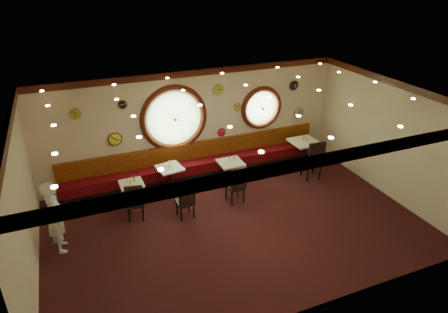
% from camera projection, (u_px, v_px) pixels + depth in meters
% --- Properties ---
extents(floor, '(9.00, 6.00, 0.00)m').
position_uv_depth(floor, '(235.00, 224.00, 9.92)').
color(floor, black).
rests_on(floor, ground).
extents(ceiling, '(9.00, 6.00, 0.02)m').
position_uv_depth(ceiling, '(236.00, 101.00, 8.52)').
color(ceiling, '#B78433').
rests_on(ceiling, wall_back).
extents(wall_back, '(9.00, 0.02, 3.20)m').
position_uv_depth(wall_back, '(194.00, 123.00, 11.72)').
color(wall_back, beige).
rests_on(wall_back, floor).
extents(wall_front, '(9.00, 0.02, 3.20)m').
position_uv_depth(wall_front, '(307.00, 243.00, 6.73)').
color(wall_front, beige).
rests_on(wall_front, floor).
extents(wall_left, '(0.02, 6.00, 3.20)m').
position_uv_depth(wall_left, '(22.00, 208.00, 7.68)').
color(wall_left, beige).
rests_on(wall_left, floor).
extents(wall_right, '(0.02, 6.00, 3.20)m').
position_uv_depth(wall_right, '(388.00, 138.00, 10.77)').
color(wall_right, beige).
rests_on(wall_right, floor).
extents(molding_back, '(9.00, 0.10, 0.18)m').
position_uv_depth(molding_back, '(193.00, 73.00, 11.01)').
color(molding_back, '#3E150B').
rests_on(molding_back, wall_back).
extents(molding_front, '(9.00, 0.10, 0.18)m').
position_uv_depth(molding_front, '(315.00, 162.00, 6.11)').
color(molding_front, '#3E150B').
rests_on(molding_front, wall_back).
extents(molding_left, '(0.10, 6.00, 0.18)m').
position_uv_depth(molding_left, '(6.00, 135.00, 7.03)').
color(molding_left, '#3E150B').
rests_on(molding_left, wall_back).
extents(molding_right, '(0.10, 6.00, 0.18)m').
position_uv_depth(molding_right, '(397.00, 83.00, 10.09)').
color(molding_right, '#3E150B').
rests_on(molding_right, wall_back).
extents(banquette_base, '(8.00, 0.55, 0.20)m').
position_uv_depth(banquette_base, '(199.00, 173.00, 12.14)').
color(banquette_base, black).
rests_on(banquette_base, floor).
extents(banquette_seat, '(8.00, 0.55, 0.30)m').
position_uv_depth(banquette_seat, '(198.00, 165.00, 12.03)').
color(banquette_seat, '#580710').
rests_on(banquette_seat, banquette_base).
extents(banquette_back, '(8.00, 0.10, 0.55)m').
position_uv_depth(banquette_back, '(196.00, 150.00, 12.04)').
color(banquette_back, '#621007').
rests_on(banquette_back, wall_back).
extents(porthole_left_glass, '(1.66, 0.02, 1.66)m').
position_uv_depth(porthole_left_glass, '(174.00, 118.00, 11.40)').
color(porthole_left_glass, '#7AA865').
rests_on(porthole_left_glass, wall_back).
extents(porthole_left_frame, '(1.98, 0.18, 1.98)m').
position_uv_depth(porthole_left_frame, '(174.00, 118.00, 11.38)').
color(porthole_left_frame, '#3E150B').
rests_on(porthole_left_frame, wall_back).
extents(porthole_left_ring, '(1.61, 0.03, 1.61)m').
position_uv_depth(porthole_left_ring, '(174.00, 119.00, 11.36)').
color(porthole_left_ring, gold).
rests_on(porthole_left_ring, wall_back).
extents(porthole_right_glass, '(1.10, 0.02, 1.10)m').
position_uv_depth(porthole_right_glass, '(261.00, 108.00, 12.38)').
color(porthole_right_glass, '#7AA865').
rests_on(porthole_right_glass, wall_back).
extents(porthole_right_frame, '(1.38, 0.18, 1.38)m').
position_uv_depth(porthole_right_frame, '(261.00, 108.00, 12.37)').
color(porthole_right_frame, '#3E150B').
rests_on(porthole_right_frame, wall_back).
extents(porthole_right_ring, '(1.09, 0.03, 1.09)m').
position_uv_depth(porthole_right_ring, '(262.00, 108.00, 12.34)').
color(porthole_right_ring, gold).
rests_on(porthole_right_ring, wall_back).
extents(wall_clock_0, '(0.30, 0.03, 0.30)m').
position_uv_depth(wall_clock_0, '(218.00, 90.00, 11.52)').
color(wall_clock_0, '#9BBC3A').
rests_on(wall_clock_0, wall_back).
extents(wall_clock_1, '(0.36, 0.03, 0.36)m').
position_uv_depth(wall_clock_1, '(115.00, 139.00, 10.94)').
color(wall_clock_1, '#FDFF38').
rests_on(wall_clock_1, wall_back).
extents(wall_clock_2, '(0.28, 0.03, 0.28)m').
position_uv_depth(wall_clock_2, '(294.00, 85.00, 12.46)').
color(wall_clock_2, black).
rests_on(wall_clock_2, wall_back).
extents(wall_clock_3, '(0.22, 0.03, 0.22)m').
position_uv_depth(wall_clock_3, '(237.00, 107.00, 11.99)').
color(wall_clock_3, '#D4C746').
rests_on(wall_clock_3, wall_back).
extents(wall_clock_4, '(0.34, 0.03, 0.34)m').
position_uv_depth(wall_clock_4, '(298.00, 113.00, 12.97)').
color(wall_clock_4, silver).
rests_on(wall_clock_4, wall_back).
extents(wall_clock_5, '(0.24, 0.03, 0.24)m').
position_uv_depth(wall_clock_5, '(122.00, 105.00, 10.62)').
color(wall_clock_5, black).
rests_on(wall_clock_5, wall_back).
extents(wall_clock_6, '(0.24, 0.03, 0.24)m').
position_uv_depth(wall_clock_6, '(221.00, 132.00, 12.15)').
color(wall_clock_6, red).
rests_on(wall_clock_6, wall_back).
extents(wall_clock_7, '(0.26, 0.03, 0.26)m').
position_uv_depth(wall_clock_7, '(76.00, 114.00, 10.26)').
color(wall_clock_7, '#A1BB25').
rests_on(wall_clock_7, wall_back).
extents(table_a, '(0.61, 0.61, 0.67)m').
position_uv_depth(table_a, '(132.00, 191.00, 10.53)').
color(table_a, black).
rests_on(table_a, floor).
extents(table_b, '(0.76, 0.76, 0.73)m').
position_uv_depth(table_b, '(170.00, 176.00, 11.20)').
color(table_b, black).
rests_on(table_b, floor).
extents(table_c, '(0.67, 0.67, 0.74)m').
position_uv_depth(table_c, '(231.00, 170.00, 11.48)').
color(table_c, black).
rests_on(table_c, floor).
extents(table_d, '(0.82, 0.82, 0.88)m').
position_uv_depth(table_d, '(303.00, 151.00, 12.47)').
color(table_d, black).
rests_on(table_d, floor).
extents(chair_a, '(0.51, 0.51, 0.64)m').
position_uv_depth(chair_a, '(135.00, 200.00, 9.82)').
color(chair_a, black).
rests_on(chair_a, floor).
extents(chair_b, '(0.45, 0.45, 0.62)m').
position_uv_depth(chair_b, '(186.00, 199.00, 9.91)').
color(chair_b, black).
rests_on(chair_b, floor).
extents(chair_c, '(0.48, 0.48, 0.67)m').
position_uv_depth(chair_c, '(237.00, 183.00, 10.54)').
color(chair_c, black).
rests_on(chair_c, floor).
extents(chair_d, '(0.55, 0.55, 0.77)m').
position_uv_depth(chair_d, '(314.00, 158.00, 11.68)').
color(chair_d, black).
rests_on(chair_d, floor).
extents(condiment_a_salt, '(0.03, 0.03, 0.09)m').
position_uv_depth(condiment_a_salt, '(128.00, 181.00, 10.43)').
color(condiment_a_salt, silver).
rests_on(condiment_a_salt, table_a).
extents(condiment_b_salt, '(0.04, 0.04, 0.10)m').
position_uv_depth(condiment_b_salt, '(165.00, 165.00, 11.10)').
color(condiment_b_salt, silver).
rests_on(condiment_b_salt, table_b).
extents(condiment_c_salt, '(0.04, 0.04, 0.11)m').
position_uv_depth(condiment_c_salt, '(229.00, 159.00, 11.39)').
color(condiment_c_salt, silver).
rests_on(condiment_c_salt, table_c).
extents(condiment_d_salt, '(0.04, 0.04, 0.10)m').
position_uv_depth(condiment_d_salt, '(302.00, 140.00, 12.30)').
color(condiment_d_salt, silver).
rests_on(condiment_d_salt, table_d).
extents(condiment_a_pepper, '(0.04, 0.04, 0.11)m').
position_uv_depth(condiment_a_pepper, '(131.00, 183.00, 10.34)').
color(condiment_a_pepper, '#B9BABE').
rests_on(condiment_a_pepper, table_a).
extents(condiment_b_pepper, '(0.04, 0.04, 0.10)m').
position_uv_depth(condiment_b_pepper, '(169.00, 166.00, 11.03)').
color(condiment_b_pepper, silver).
rests_on(condiment_b_pepper, table_b).
extents(condiment_c_pepper, '(0.04, 0.04, 0.10)m').
position_uv_depth(condiment_c_pepper, '(233.00, 159.00, 11.38)').
color(condiment_c_pepper, silver).
rests_on(condiment_c_pepper, table_c).
extents(condiment_d_pepper, '(0.04, 0.04, 0.10)m').
position_uv_depth(condiment_d_pepper, '(307.00, 140.00, 12.28)').
color(condiment_d_pepper, '#B9B9BD').
rests_on(condiment_d_pepper, table_d).
extents(condiment_a_bottle, '(0.05, 0.05, 0.16)m').
position_uv_depth(condiment_a_bottle, '(134.00, 179.00, 10.47)').
color(condiment_a_bottle, '#C37D2E').
rests_on(condiment_a_bottle, table_a).
extents(condiment_b_bottle, '(0.05, 0.05, 0.14)m').
position_uv_depth(condiment_b_bottle, '(170.00, 163.00, 11.16)').
color(condiment_b_bottle, gold).
rests_on(condiment_b_bottle, table_b).
extents(condiment_c_bottle, '(0.05, 0.05, 0.14)m').
position_uv_depth(condiment_c_bottle, '(235.00, 158.00, 11.42)').
color(condiment_c_bottle, gold).
rests_on(condiment_c_bottle, table_c).
extents(condiment_d_bottle, '(0.05, 0.05, 0.16)m').
position_uv_depth(condiment_d_bottle, '(304.00, 137.00, 12.42)').
color(condiment_d_bottle, gold).
rests_on(condiment_d_bottle, table_d).
extents(waiter, '(0.45, 0.65, 1.72)m').
position_uv_depth(waiter, '(56.00, 217.00, 8.71)').
color(waiter, white).
rests_on(waiter, floor).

